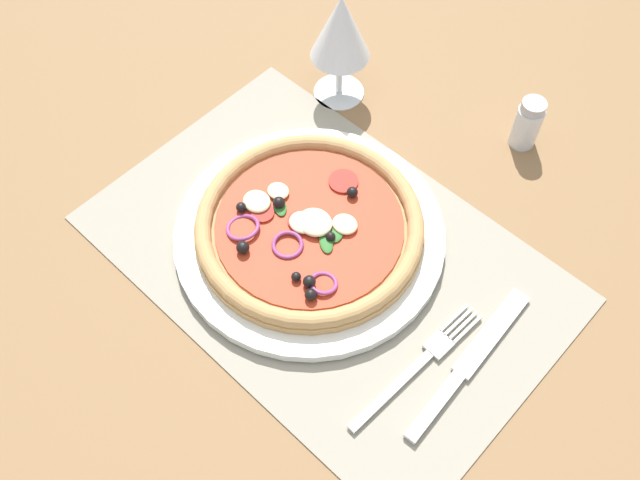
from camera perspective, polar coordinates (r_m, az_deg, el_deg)
ground_plane at (r=78.44cm, az=0.47°, el=-1.89°), size 190.00×140.00×2.40cm
placemat at (r=77.24cm, az=0.48°, el=-1.36°), size 50.01×32.72×0.40cm
plate at (r=77.81cm, az=-0.84°, el=0.46°), size 29.60×29.60×1.27cm
pizza at (r=76.36cm, az=-0.90°, el=1.16°), size 24.88×24.88×2.70cm
fork at (r=71.99cm, az=8.21°, el=-9.54°), size 2.52×18.06×0.44cm
knife at (r=72.75cm, az=11.92°, el=-9.46°), size 2.80×20.06×0.62cm
wine_glass at (r=85.70cm, az=1.67°, el=16.43°), size 7.20×7.20×14.90cm
pepper_shaker at (r=88.08cm, az=16.29°, el=8.95°), size 3.20×3.20×6.70cm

